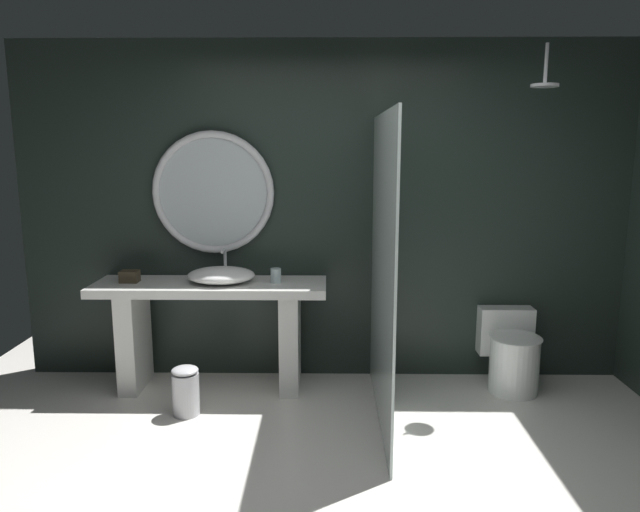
# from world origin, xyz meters

# --- Properties ---
(back_wall_panel) EXTENTS (4.80, 0.10, 2.60)m
(back_wall_panel) POSITION_xyz_m (0.00, 1.90, 1.30)
(back_wall_panel) COLOR #1E2823
(back_wall_panel) RESTS_ON ground_plane
(vanity_counter) EXTENTS (1.72, 0.51, 0.82)m
(vanity_counter) POSITION_xyz_m (-0.88, 1.57, 0.53)
(vanity_counter) COLOR silver
(vanity_counter) RESTS_ON ground_plane
(vessel_sink) EXTENTS (0.50, 0.41, 0.23)m
(vessel_sink) POSITION_xyz_m (-0.80, 1.58, 0.88)
(vessel_sink) COLOR white
(vessel_sink) RESTS_ON vanity_counter
(tumbler_cup) EXTENTS (0.08, 0.08, 0.11)m
(tumbler_cup) POSITION_xyz_m (-0.39, 1.59, 0.87)
(tumbler_cup) COLOR silver
(tumbler_cup) RESTS_ON vanity_counter
(tissue_box) EXTENTS (0.13, 0.10, 0.09)m
(tissue_box) POSITION_xyz_m (-1.48, 1.58, 0.86)
(tissue_box) COLOR #3D3323
(tissue_box) RESTS_ON vanity_counter
(round_wall_mirror) EXTENTS (0.93, 0.06, 0.93)m
(round_wall_mirror) POSITION_xyz_m (-0.88, 1.81, 1.47)
(round_wall_mirror) COLOR silver
(shower_glass_panel) EXTENTS (0.02, 1.54, 2.03)m
(shower_glass_panel) POSITION_xyz_m (0.35, 1.08, 1.01)
(shower_glass_panel) COLOR silver
(shower_glass_panel) RESTS_ON ground_plane
(rain_shower_head) EXTENTS (0.19, 0.19, 0.29)m
(rain_shower_head) POSITION_xyz_m (1.46, 1.49, 2.25)
(rain_shower_head) COLOR silver
(toilet) EXTENTS (0.42, 0.54, 0.58)m
(toilet) POSITION_xyz_m (1.39, 1.59, 0.27)
(toilet) COLOR white
(toilet) RESTS_ON ground_plane
(waste_bin) EXTENTS (0.18, 0.18, 0.35)m
(waste_bin) POSITION_xyz_m (-0.98, 1.10, 0.17)
(waste_bin) COLOR silver
(waste_bin) RESTS_ON ground_plane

